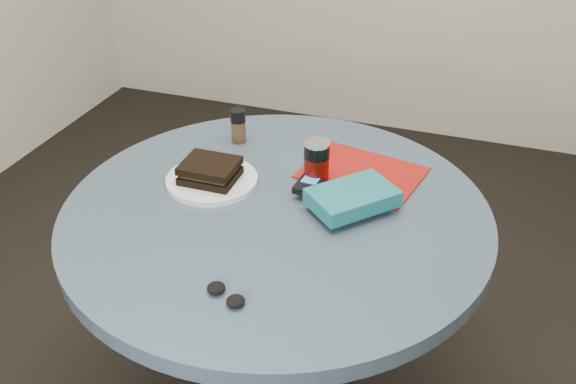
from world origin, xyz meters
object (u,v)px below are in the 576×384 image
(plate, at_px, (212,180))
(magazine, at_px, (362,173))
(sandwich, at_px, (210,171))
(novel, at_px, (353,197))
(table, at_px, (277,263))
(headphones, at_px, (226,295))
(soda_can, at_px, (316,164))
(red_book, at_px, (342,191))
(pepper_grinder, at_px, (238,125))
(mp3_player, at_px, (310,183))

(plate, relative_size, magazine, 0.79)
(sandwich, height_order, novel, sandwich)
(table, bearing_deg, headphones, -87.04)
(novel, height_order, headphones, novel)
(table, bearing_deg, sandwich, 165.83)
(novel, bearing_deg, headphones, -160.12)
(soda_can, bearing_deg, novel, -36.57)
(table, relative_size, red_book, 6.31)
(pepper_grinder, xyz_separation_m, magazine, (0.36, -0.06, -0.05))
(mp3_player, bearing_deg, red_book, 9.67)
(table, xyz_separation_m, soda_can, (0.06, 0.13, 0.22))
(sandwich, distance_m, novel, 0.36)
(table, bearing_deg, magazine, 54.88)
(table, bearing_deg, plate, 164.13)
(plate, height_order, mp3_player, mp3_player)
(table, xyz_separation_m, magazine, (0.15, 0.22, 0.17))
(magazine, distance_m, headphones, 0.56)
(soda_can, relative_size, magazine, 0.41)
(red_book, distance_m, mp3_player, 0.08)
(plate, bearing_deg, mp3_player, 8.63)
(plate, bearing_deg, pepper_grinder, 95.53)
(table, relative_size, magazine, 3.48)
(headphones, bearing_deg, mp3_player, 84.69)
(table, relative_size, soda_can, 8.52)
(pepper_grinder, height_order, magazine, pepper_grinder)
(table, distance_m, novel, 0.27)
(mp3_player, bearing_deg, soda_can, 86.24)
(pepper_grinder, distance_m, novel, 0.44)
(red_book, height_order, novel, novel)
(novel, bearing_deg, magazine, 48.03)
(pepper_grinder, bearing_deg, novel, -31.28)
(soda_can, xyz_separation_m, headphones, (-0.04, -0.45, -0.05))
(magazine, distance_m, red_book, 0.12)
(magazine, height_order, novel, novel)
(novel, xyz_separation_m, headphones, (-0.15, -0.37, -0.03))
(sandwich, height_order, magazine, sandwich)
(table, distance_m, red_book, 0.24)
(plate, height_order, magazine, plate)
(magazine, bearing_deg, soda_can, -125.86)
(sandwich, xyz_separation_m, soda_can, (0.25, 0.08, 0.02))
(soda_can, distance_m, red_book, 0.09)
(magazine, xyz_separation_m, headphones, (-0.14, -0.54, 0.01))
(sandwich, height_order, mp3_player, sandwich)
(table, distance_m, mp3_player, 0.22)
(pepper_grinder, distance_m, magazine, 0.37)
(sandwich, relative_size, soda_can, 1.13)
(table, xyz_separation_m, red_book, (0.13, 0.10, 0.18))
(sandwich, bearing_deg, magazine, 26.53)
(headphones, bearing_deg, plate, 118.39)
(plate, xyz_separation_m, sandwich, (-0.00, -0.01, 0.03))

